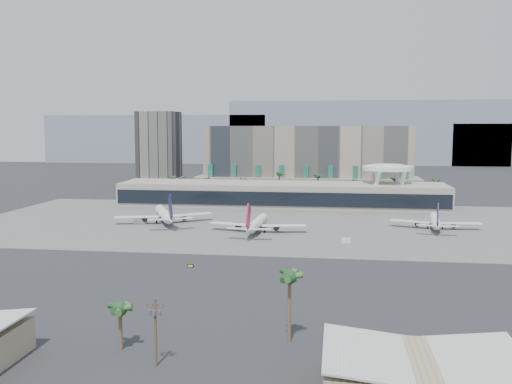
# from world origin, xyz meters

# --- Properties ---
(ground) EXTENTS (900.00, 900.00, 0.00)m
(ground) POSITION_xyz_m (0.00, 0.00, 0.00)
(ground) COLOR #232326
(ground) RESTS_ON ground
(apron_pad) EXTENTS (260.00, 130.00, 0.06)m
(apron_pad) POSITION_xyz_m (0.00, 55.00, 0.03)
(apron_pad) COLOR #5B5B59
(apron_pad) RESTS_ON ground
(mountain_ridge) EXTENTS (680.00, 60.00, 70.00)m
(mountain_ridge) POSITION_xyz_m (27.88, 470.00, 29.89)
(mountain_ridge) COLOR gray
(mountain_ridge) RESTS_ON ground
(hotel) EXTENTS (140.00, 30.00, 42.00)m
(hotel) POSITION_xyz_m (10.00, 174.41, 16.81)
(hotel) COLOR tan
(hotel) RESTS_ON ground
(office_tower) EXTENTS (30.00, 30.00, 52.00)m
(office_tower) POSITION_xyz_m (-95.00, 200.00, 22.94)
(office_tower) COLOR black
(office_tower) RESTS_ON ground
(terminal) EXTENTS (170.00, 32.50, 14.50)m
(terminal) POSITION_xyz_m (0.00, 109.84, 6.52)
(terminal) COLOR #ABA396
(terminal) RESTS_ON ground
(saucer_structure) EXTENTS (26.00, 26.00, 21.89)m
(saucer_structure) POSITION_xyz_m (55.00, 116.00, 18.45)
(saucer_structure) COLOR white
(saucer_structure) RESTS_ON ground
(palm_row) EXTENTS (157.80, 2.80, 13.10)m
(palm_row) POSITION_xyz_m (7.00, 145.00, 10.50)
(palm_row) COLOR brown
(palm_row) RESTS_ON ground
(hangar_right) EXTENTS (30.55, 20.60, 6.89)m
(hangar_right) POSITION_xyz_m (42.00, -100.00, 2.95)
(hangar_right) COLOR gray
(hangar_right) RESTS_ON ground
(utility_pole) EXTENTS (3.20, 0.85, 12.00)m
(utility_pole) POSITION_xyz_m (-2.00, -96.09, 7.14)
(utility_pole) COLOR #4C3826
(utility_pole) RESTS_ON ground
(airliner_left) EXTENTS (39.62, 40.77, 15.12)m
(airliner_left) POSITION_xyz_m (-44.51, 47.13, 3.81)
(airliner_left) COLOR white
(airliner_left) RESTS_ON ground
(airliner_centre) EXTENTS (38.91, 40.11, 13.84)m
(airliner_centre) POSITION_xyz_m (-2.21, 31.79, 3.49)
(airliner_centre) COLOR white
(airliner_centre) RESTS_ON ground
(airliner_right) EXTENTS (35.87, 37.11, 12.83)m
(airliner_right) POSITION_xyz_m (68.62, 48.85, 3.24)
(airliner_right) COLOR white
(airliner_right) RESTS_ON ground
(service_vehicle_a) EXTENTS (5.19, 2.80, 2.46)m
(service_vehicle_a) POSITION_xyz_m (-54.54, 44.66, 1.23)
(service_vehicle_a) COLOR white
(service_vehicle_a) RESTS_ON ground
(service_vehicle_b) EXTENTS (3.34, 2.00, 1.68)m
(service_vehicle_b) POSITION_xyz_m (32.28, 15.66, 0.84)
(service_vehicle_b) COLOR silver
(service_vehicle_b) RESTS_ON ground
(taxiway_sign) EXTENTS (2.09, 0.59, 0.94)m
(taxiway_sign) POSITION_xyz_m (-13.87, -27.00, 0.47)
(taxiway_sign) COLOR black
(taxiway_sign) RESTS_ON ground
(near_palm_a) EXTENTS (6.00, 6.00, 9.21)m
(near_palm_a) POSITION_xyz_m (-10.79, -89.78, 6.42)
(near_palm_a) COLOR brown
(near_palm_a) RESTS_ON ground
(near_palm_b) EXTENTS (6.00, 6.00, 14.12)m
(near_palm_b) POSITION_xyz_m (19.88, -81.32, 11.23)
(near_palm_b) COLOR brown
(near_palm_b) RESTS_ON ground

